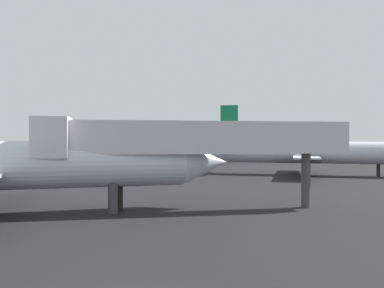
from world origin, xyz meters
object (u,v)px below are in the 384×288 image
object	(u,v)px
airplane_distant	(313,152)
jet_bridge	(185,139)
airplane_far_right	(222,148)
airplane_far_left	(34,151)

from	to	relation	value
airplane_distant	jet_bridge	distance (m)	34.40
jet_bridge	airplane_distant	bearing A→B (deg)	-131.38
airplane_distant	airplane_far_right	distance (m)	40.42
airplane_far_left	airplane_far_right	world-z (taller)	airplane_far_left
airplane_far_right	airplane_distant	bearing A→B (deg)	102.19
airplane_distant	airplane_far_left	size ratio (longest dim) A/B	1.30
jet_bridge	airplane_far_right	bearing A→B (deg)	-105.95
airplane_far_right	jet_bridge	bearing A→B (deg)	80.78
airplane_far_left	jet_bridge	bearing A→B (deg)	-78.91
airplane_far_left	airplane_far_right	bearing A→B (deg)	17.41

